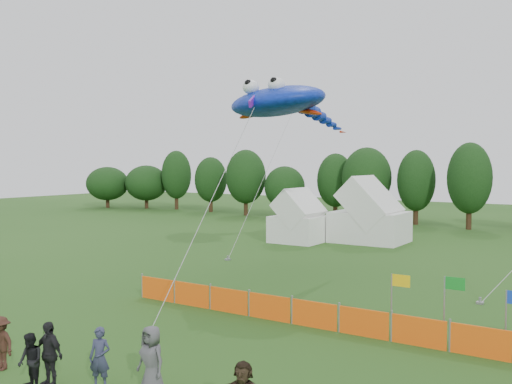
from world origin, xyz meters
The scene contains 12 objects.
treeline centered at (1.61, 44.93, 4.18)m, with size 104.57×8.78×8.36m.
tent_left centered at (-10.24, 27.88, 1.71)m, with size 3.83×3.83×3.38m.
tent_right centered at (-5.54, 30.86, 1.98)m, with size 5.56×4.45×3.93m.
barrier_fence centered at (1.49, 7.74, 0.50)m, with size 17.90×0.06×1.00m.
flag_row centered at (8.17, 9.12, 1.44)m, with size 8.73×0.61×2.29m.
spectator_a centered at (-0.83, -0.68, 0.85)m, with size 0.62×0.41×1.70m, color #2E314D.
spectator_b centered at (-2.38, -1.79, 0.78)m, with size 0.76×0.59×1.56m, color black.
spectator_c centered at (-4.43, -1.36, 0.82)m, with size 1.06×0.61×1.64m, color #381F16.
spectator_d centered at (-2.13, -1.37, 0.92)m, with size 1.08×0.45×1.84m, color black.
spectator_e centered at (0.72, -0.26, 0.95)m, with size 0.93×0.60×1.89m, color #4D4C51.
stingray_kite centered at (-4.41, 15.31, 9.49)m, with size 7.72×19.86×10.63m.
small_kite_dark centered at (-10.21, 23.74, 6.51)m, with size 0.94×10.01×11.48m.
Camera 1 is at (11.32, -11.34, 6.29)m, focal length 40.00 mm.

